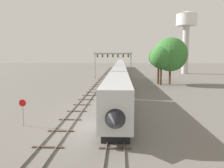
# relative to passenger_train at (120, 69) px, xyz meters

# --- Properties ---
(ground_plane) EXTENTS (400.00, 400.00, 0.00)m
(ground_plane) POSITION_rel_passenger_train_xyz_m (-2.00, -59.41, -2.61)
(ground_plane) COLOR slate
(track_main) EXTENTS (2.60, 200.00, 0.16)m
(track_main) POSITION_rel_passenger_train_xyz_m (0.00, 0.59, -2.54)
(track_main) COLOR slate
(track_main) RESTS_ON ground
(track_near) EXTENTS (2.60, 160.00, 0.16)m
(track_near) POSITION_rel_passenger_train_xyz_m (-5.50, -19.41, -2.54)
(track_near) COLOR slate
(track_near) RESTS_ON ground
(passenger_train) EXTENTS (3.04, 131.26, 4.80)m
(passenger_train) POSITION_rel_passenger_train_xyz_m (0.00, 0.00, 0.00)
(passenger_train) COLOR silver
(passenger_train) RESTS_ON ground
(signal_gantry) EXTENTS (12.10, 0.49, 8.68)m
(signal_gantry) POSITION_rel_passenger_train_xyz_m (-2.25, -10.72, 3.79)
(signal_gantry) COLOR #999BA0
(signal_gantry) RESTS_ON ground
(water_tower) EXTENTS (8.32, 8.32, 25.27)m
(water_tower) POSITION_rel_passenger_train_xyz_m (26.76, 11.81, 16.58)
(water_tower) COLOR beige
(water_tower) RESTS_ON ground
(stop_sign) EXTENTS (0.76, 0.08, 2.88)m
(stop_sign) POSITION_rel_passenger_train_xyz_m (-10.00, -59.78, -0.74)
(stop_sign) COLOR gray
(stop_sign) RESTS_ON ground
(trackside_tree_left) EXTENTS (5.22, 5.22, 9.68)m
(trackside_tree_left) POSITION_rel_passenger_train_xyz_m (10.26, -22.76, 4.41)
(trackside_tree_left) COLOR brown
(trackside_tree_left) RESTS_ON ground
(trackside_tree_mid) EXTENTS (5.71, 5.71, 9.85)m
(trackside_tree_mid) POSITION_rel_passenger_train_xyz_m (10.50, -25.32, 4.35)
(trackside_tree_mid) COLOR brown
(trackside_tree_mid) RESTS_ON ground
(trackside_tree_right) EXTENTS (8.75, 8.75, 12.13)m
(trackside_tree_right) POSITION_rel_passenger_train_xyz_m (13.15, -23.61, 5.13)
(trackside_tree_right) COLOR brown
(trackside_tree_right) RESTS_ON ground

